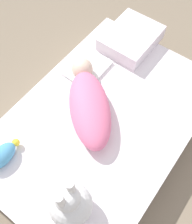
{
  "coord_description": "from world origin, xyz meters",
  "views": [
    {
      "loc": [
        -0.55,
        -0.37,
        1.43
      ],
      "look_at": [
        -0.01,
        0.03,
        0.24
      ],
      "focal_mm": 42.0,
      "sensor_mm": 36.0,
      "label": 1
    }
  ],
  "objects_px": {
    "swaddled_baby": "(89,103)",
    "pillow": "(131,38)",
    "bunny_plush": "(70,204)",
    "turtle_plush": "(2,155)"
  },
  "relations": [
    {
      "from": "swaddled_baby",
      "to": "pillow",
      "type": "height_order",
      "value": "swaddled_baby"
    },
    {
      "from": "swaddled_baby",
      "to": "bunny_plush",
      "type": "relative_size",
      "value": 1.42
    },
    {
      "from": "swaddled_baby",
      "to": "turtle_plush",
      "type": "xyz_separation_m",
      "value": [
        -0.47,
        0.17,
        -0.03
      ]
    },
    {
      "from": "swaddled_baby",
      "to": "turtle_plush",
      "type": "distance_m",
      "value": 0.5
    },
    {
      "from": "swaddled_baby",
      "to": "pillow",
      "type": "relative_size",
      "value": 1.42
    },
    {
      "from": "swaddled_baby",
      "to": "turtle_plush",
      "type": "bearing_deg",
      "value": 113.89
    },
    {
      "from": "pillow",
      "to": "bunny_plush",
      "type": "distance_m",
      "value": 1.06
    },
    {
      "from": "swaddled_baby",
      "to": "pillow",
      "type": "xyz_separation_m",
      "value": [
        0.55,
        0.09,
        -0.02
      ]
    },
    {
      "from": "pillow",
      "to": "bunny_plush",
      "type": "relative_size",
      "value": 1.0
    },
    {
      "from": "bunny_plush",
      "to": "pillow",
      "type": "bearing_deg",
      "value": 18.83
    }
  ]
}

